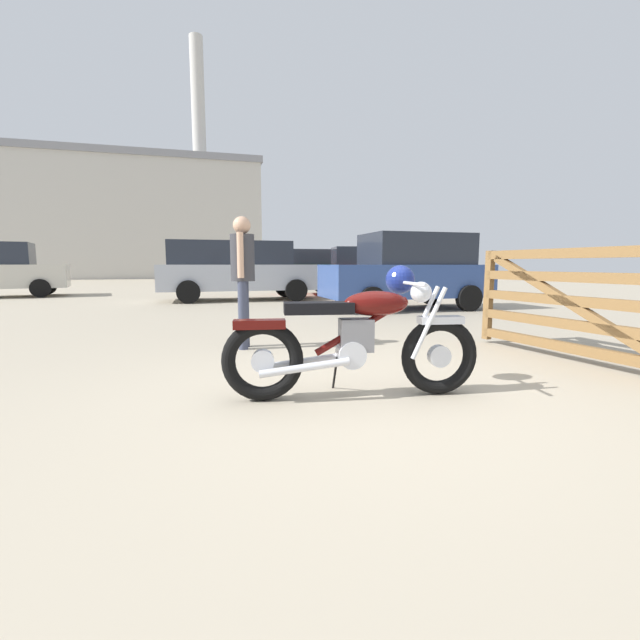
# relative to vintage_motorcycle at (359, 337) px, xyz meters

# --- Properties ---
(ground_plane) EXTENTS (80.00, 80.00, 0.00)m
(ground_plane) POSITION_rel_vintage_motorcycle_xyz_m (0.13, -0.01, -0.49)
(ground_plane) COLOR tan
(vintage_motorcycle) EXTENTS (2.08, 0.73, 1.07)m
(vintage_motorcycle) POSITION_rel_vintage_motorcycle_xyz_m (0.00, 0.00, 0.00)
(vintage_motorcycle) COLOR black
(vintage_motorcycle) RESTS_ON ground_plane
(timber_gate) EXTENTS (0.45, 2.54, 1.60)m
(timber_gate) POSITION_rel_vintage_motorcycle_xyz_m (2.73, 0.36, 0.21)
(timber_gate) COLOR brown
(timber_gate) RESTS_ON ground_plane
(bystander) EXTENTS (0.30, 0.45, 1.66)m
(bystander) POSITION_rel_vintage_motorcycle_xyz_m (-0.72, 2.30, 0.53)
(bystander) COLOR #383D51
(bystander) RESTS_ON ground_plane
(pale_sedan_back) EXTENTS (4.42, 2.43, 1.67)m
(pale_sedan_back) POSITION_rel_vintage_motorcycle_xyz_m (4.26, 11.35, 0.34)
(pale_sedan_back) COLOR black
(pale_sedan_back) RESTS_ON ground_plane
(silver_sedan_mid) EXTENTS (3.92, 1.88, 1.78)m
(silver_sedan_mid) POSITION_rel_vintage_motorcycle_xyz_m (3.53, 6.19, 0.43)
(silver_sedan_mid) COLOR black
(silver_sedan_mid) RESTS_ON ground_plane
(red_hatchback_near) EXTENTS (4.72, 2.01, 1.74)m
(red_hatchback_near) POSITION_rel_vintage_motorcycle_xyz_m (3.73, 16.15, 0.45)
(red_hatchback_near) COLOR black
(red_hatchback_near) RESTS_ON ground_plane
(blue_hatchback_right) EXTENTS (4.70, 1.98, 1.74)m
(blue_hatchback_right) POSITION_rel_vintage_motorcycle_xyz_m (-0.22, 9.93, 0.45)
(blue_hatchback_right) COLOR black
(blue_hatchback_right) RESTS_ON ground_plane
(industrial_building) EXTENTS (17.99, 10.55, 19.51)m
(industrial_building) POSITION_rel_vintage_motorcycle_xyz_m (-5.52, 35.65, 4.21)
(industrial_building) COLOR beige
(industrial_building) RESTS_ON ground_plane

